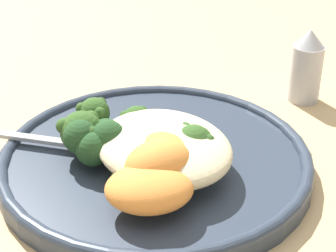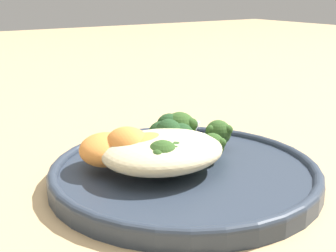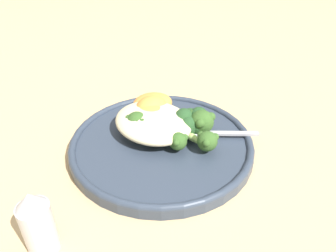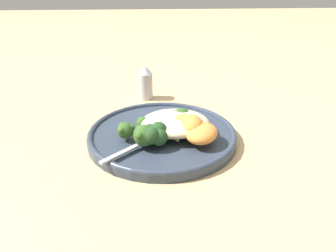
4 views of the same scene
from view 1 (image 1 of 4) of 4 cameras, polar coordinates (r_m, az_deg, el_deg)
ground_plane at (r=0.55m, az=-0.73°, el=-3.16°), size 4.00×4.00×0.00m
plate at (r=0.53m, az=-1.31°, el=-3.37°), size 0.29×0.29×0.02m
quinoa_mound at (r=0.49m, az=-0.43°, el=-2.11°), size 0.13×0.11×0.03m
broccoli_stalk_0 at (r=0.49m, az=1.39°, el=-2.39°), size 0.05×0.09×0.04m
broccoli_stalk_1 at (r=0.50m, az=1.05°, el=-1.81°), size 0.03×0.10×0.03m
broccoli_stalk_2 at (r=0.51m, az=-1.26°, el=-1.64°), size 0.06×0.08×0.03m
broccoli_stalk_3 at (r=0.53m, az=-3.19°, el=-0.87°), size 0.10×0.07×0.03m
broccoli_stalk_4 at (r=0.55m, az=-6.78°, el=0.35°), size 0.12×0.03×0.03m
broccoli_stalk_5 at (r=0.51m, az=-8.21°, el=-0.96°), size 0.10×0.06×0.04m
sweet_potato_chunk_0 at (r=0.46m, az=-0.91°, el=-4.06°), size 0.05×0.06×0.04m
sweet_potato_chunk_1 at (r=0.44m, az=-1.92°, el=-6.37°), size 0.08×0.09×0.03m
sweet_potato_chunk_2 at (r=0.48m, az=-0.38°, el=-3.08°), size 0.07×0.06×0.04m
kale_tuft at (r=0.51m, az=-7.38°, el=-1.29°), size 0.06×0.06×0.04m
spoon at (r=0.53m, az=-9.19°, el=-1.70°), size 0.10×0.09×0.01m
salt_shaker at (r=0.67m, az=13.91°, el=5.89°), size 0.04×0.04×0.09m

